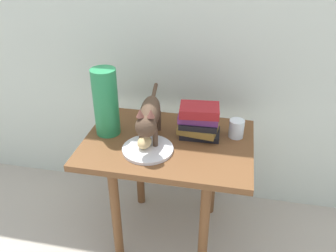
{
  "coord_description": "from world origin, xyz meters",
  "views": [
    {
      "loc": [
        0.27,
        -1.35,
        1.46
      ],
      "look_at": [
        0.0,
        0.0,
        0.66
      ],
      "focal_mm": 38.17,
      "sensor_mm": 36.0,
      "label": 1
    }
  ],
  "objects": [
    {
      "name": "green_vase",
      "position": [
        -0.29,
        0.02,
        0.74
      ],
      "size": [
        0.11,
        0.11,
        0.32
      ],
      "primitive_type": "cylinder",
      "color": "#288C51",
      "rests_on": "side_table"
    },
    {
      "name": "candle_jar",
      "position": [
        0.3,
        0.1,
        0.62
      ],
      "size": [
        0.07,
        0.07,
        0.08
      ],
      "color": "silver",
      "rests_on": "side_table"
    },
    {
      "name": "book_stack",
      "position": [
        0.13,
        0.07,
        0.66
      ],
      "size": [
        0.2,
        0.15,
        0.16
      ],
      "color": "black",
      "rests_on": "side_table"
    },
    {
      "name": "bread_roll",
      "position": [
        -0.09,
        -0.09,
        0.62
      ],
      "size": [
        0.07,
        0.09,
        0.05
      ],
      "primitive_type": "ellipsoid",
      "rotation": [
        0.0,
        0.0,
        1.48
      ],
      "color": "#E0BC7A",
      "rests_on": "plate"
    },
    {
      "name": "ground_plane",
      "position": [
        0.0,
        0.0,
        0.0
      ],
      "size": [
        6.0,
        6.0,
        0.0
      ],
      "primitive_type": "plane",
      "color": "#B2A899"
    },
    {
      "name": "cat",
      "position": [
        -0.08,
        -0.02,
        0.71
      ],
      "size": [
        0.13,
        0.48,
        0.23
      ],
      "color": "#4C3828",
      "rests_on": "side_table"
    },
    {
      "name": "side_table",
      "position": [
        0.0,
        0.0,
        0.49
      ],
      "size": [
        0.77,
        0.54,
        0.58
      ],
      "color": "brown",
      "rests_on": "ground"
    },
    {
      "name": "back_panel",
      "position": [
        0.0,
        0.39,
        1.1
      ],
      "size": [
        4.0,
        0.04,
        2.2
      ],
      "primitive_type": "cube",
      "color": "silver",
      "rests_on": "ground"
    },
    {
      "name": "plate",
      "position": [
        -0.07,
        -0.09,
        0.59
      ],
      "size": [
        0.22,
        0.22,
        0.01
      ],
      "primitive_type": "cylinder",
      "color": "white",
      "rests_on": "side_table"
    }
  ]
}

